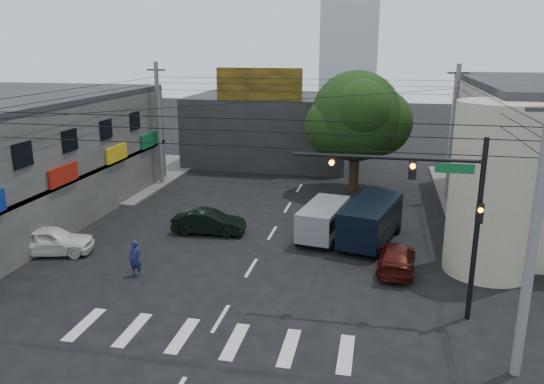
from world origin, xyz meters
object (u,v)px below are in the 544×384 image
(white_compact, at_px, (50,240))
(silver_minivan, at_px, (323,222))
(traffic_gantry, at_px, (433,198))
(navy_van, at_px, (371,222))
(street_tree, at_px, (356,117))
(utility_pole_near_right, at_px, (533,242))
(utility_pole_far_left, at_px, (159,125))
(traffic_officer, at_px, (136,259))
(dark_sedan, at_px, (209,222))
(maroon_sedan, at_px, (397,258))
(utility_pole_far_right, at_px, (453,134))

(white_compact, height_order, silver_minivan, silver_minivan)
(traffic_gantry, xyz_separation_m, navy_van, (-2.32, 7.71, -3.70))
(street_tree, height_order, white_compact, street_tree)
(street_tree, xyz_separation_m, utility_pole_near_right, (6.50, -21.50, -0.87))
(traffic_gantry, distance_m, utility_pole_near_right, 4.41)
(street_tree, distance_m, utility_pole_far_left, 14.56)
(traffic_gantry, height_order, silver_minivan, traffic_gantry)
(utility_pole_near_right, relative_size, traffic_officer, 5.36)
(utility_pole_near_right, height_order, dark_sedan, utility_pole_near_right)
(maroon_sedan, bearing_deg, street_tree, -74.39)
(utility_pole_near_right, distance_m, silver_minivan, 14.03)
(street_tree, bearing_deg, dark_sedan, -124.88)
(street_tree, xyz_separation_m, silver_minivan, (-1.07, -10.25, -4.50))
(maroon_sedan, bearing_deg, silver_minivan, -37.87)
(dark_sedan, bearing_deg, silver_minivan, -88.67)
(utility_pole_far_right, distance_m, white_compact, 25.74)
(utility_pole_near_right, xyz_separation_m, utility_pole_far_right, (0.00, 20.50, 0.00))
(street_tree, distance_m, dark_sedan, 13.98)
(navy_van, height_order, traffic_officer, navy_van)
(utility_pole_near_right, height_order, utility_pole_far_left, same)
(white_compact, height_order, navy_van, navy_van)
(street_tree, bearing_deg, utility_pole_far_left, -176.05)
(street_tree, bearing_deg, white_compact, -133.34)
(traffic_gantry, height_order, utility_pole_far_left, utility_pole_far_left)
(utility_pole_near_right, distance_m, dark_sedan, 18.08)
(utility_pole_near_right, xyz_separation_m, maroon_sedan, (-3.66, 7.75, -3.99))
(utility_pole_far_left, xyz_separation_m, maroon_sedan, (17.34, -12.75, -3.99))
(dark_sedan, height_order, navy_van, navy_van)
(utility_pole_far_left, xyz_separation_m, dark_sedan, (6.99, -9.77, -3.93))
(utility_pole_far_left, distance_m, maroon_sedan, 21.89)
(maroon_sedan, height_order, traffic_officer, traffic_officer)
(traffic_gantry, bearing_deg, silver_minivan, 122.27)
(utility_pole_far_left, relative_size, silver_minivan, 1.93)
(street_tree, xyz_separation_m, white_compact, (-14.50, -15.37, -4.74))
(dark_sedan, relative_size, silver_minivan, 0.88)
(silver_minivan, bearing_deg, maroon_sedan, -122.09)
(utility_pole_near_right, height_order, traffic_officer, utility_pole_near_right)
(street_tree, distance_m, utility_pole_far_right, 6.63)
(dark_sedan, bearing_deg, street_tree, -38.16)
(maroon_sedan, distance_m, navy_van, 3.74)
(utility_pole_far_right, bearing_deg, silver_minivan, -129.28)
(maroon_sedan, height_order, navy_van, navy_van)
(utility_pole_far_left, xyz_separation_m, silver_minivan, (13.43, -9.25, -3.63))
(street_tree, relative_size, traffic_gantry, 1.21)
(utility_pole_near_right, bearing_deg, navy_van, 114.00)
(utility_pole_far_left, bearing_deg, traffic_officer, -71.01)
(maroon_sedan, distance_m, traffic_officer, 12.28)
(street_tree, height_order, maroon_sedan, street_tree)
(traffic_officer, bearing_deg, utility_pole_far_left, 112.12)
(dark_sedan, bearing_deg, traffic_gantry, -125.82)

